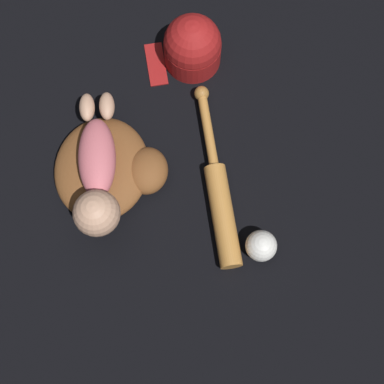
# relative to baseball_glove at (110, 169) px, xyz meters

# --- Properties ---
(ground_plane) EXTENTS (6.00, 6.00, 0.00)m
(ground_plane) POSITION_rel_baseball_glove_xyz_m (-0.04, -0.04, -0.04)
(ground_plane) COLOR black
(baseball_glove) EXTENTS (0.30, 0.31, 0.08)m
(baseball_glove) POSITION_rel_baseball_glove_xyz_m (0.00, 0.00, 0.00)
(baseball_glove) COLOR brown
(baseball_glove) RESTS_ON ground
(baby_figure) EXTENTS (0.39, 0.13, 0.11)m
(baby_figure) POSITION_rel_baseball_glove_xyz_m (0.06, -0.02, 0.08)
(baby_figure) COLOR #D16670
(baby_figure) RESTS_ON baseball_glove
(baseball_bat) EXTENTS (0.50, 0.12, 0.06)m
(baseball_bat) POSITION_rel_baseball_glove_xyz_m (0.07, 0.29, -0.01)
(baseball_bat) COLOR #C6843D
(baseball_bat) RESTS_ON ground
(baseball) EXTENTS (0.08, 0.08, 0.08)m
(baseball) POSITION_rel_baseball_glove_xyz_m (0.20, 0.39, -0.00)
(baseball) COLOR white
(baseball) RESTS_ON ground
(baseball_cap) EXTENTS (0.17, 0.22, 0.16)m
(baseball_cap) POSITION_rel_baseball_glove_xyz_m (-0.35, 0.21, 0.03)
(baseball_cap) COLOR maroon
(baseball_cap) RESTS_ON ground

